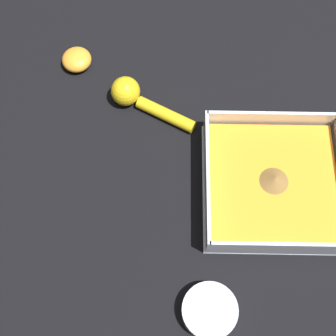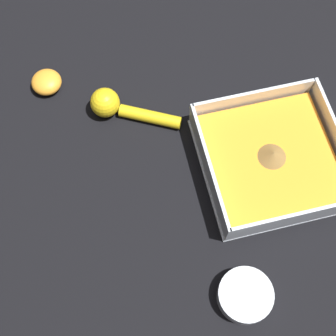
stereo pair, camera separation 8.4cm
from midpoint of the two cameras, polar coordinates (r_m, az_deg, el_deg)
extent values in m
plane|color=black|center=(0.89, 14.98, -2.67)|extent=(4.00, 4.00, 0.00)
cube|color=silver|center=(0.89, 15.19, -2.58)|extent=(0.25, 0.25, 0.01)
cube|color=silver|center=(0.83, 7.63, -1.74)|extent=(0.25, 0.01, 0.06)
cube|color=silver|center=(0.82, 16.49, -9.71)|extent=(0.01, 0.24, 0.06)
cube|color=silver|center=(0.91, 15.01, 5.33)|extent=(0.01, 0.24, 0.06)
cube|color=orange|center=(0.87, 15.46, -2.19)|extent=(0.23, 0.23, 0.03)
cone|color=brown|center=(0.85, 15.82, -1.65)|extent=(0.05, 0.05, 0.02)
cylinder|color=silver|center=(0.80, 8.20, -17.25)|extent=(0.09, 0.09, 0.03)
cylinder|color=brown|center=(0.80, 8.17, -17.28)|extent=(0.08, 0.08, 0.02)
sphere|color=yellow|center=(0.92, -2.60, 9.06)|extent=(0.06, 0.06, 0.06)
cylinder|color=yellow|center=(0.91, 2.36, 6.25)|extent=(0.08, 0.12, 0.02)
ellipsoid|color=orange|center=(0.99, -8.66, 12.68)|extent=(0.06, 0.06, 0.03)
camera|label=1|loc=(0.04, 92.88, -6.63)|focal=50.00mm
camera|label=2|loc=(0.04, -87.12, 6.63)|focal=50.00mm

